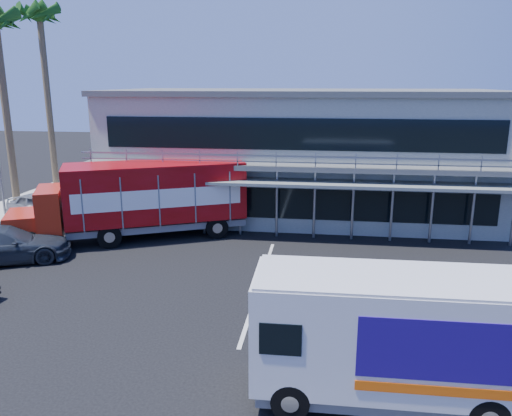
# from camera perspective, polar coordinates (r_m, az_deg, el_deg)

# --- Properties ---
(ground) EXTENTS (120.00, 120.00, 0.00)m
(ground) POSITION_cam_1_polar(r_m,az_deg,el_deg) (17.60, -7.46, -12.06)
(ground) COLOR black
(ground) RESTS_ON ground
(building) EXTENTS (22.40, 12.00, 7.30)m
(building) POSITION_cam_1_polar(r_m,az_deg,el_deg) (30.43, 5.21, 6.44)
(building) COLOR gray
(building) RESTS_ON ground
(palm_f) EXTENTS (2.80, 2.80, 13.25)m
(palm_f) POSITION_cam_1_polar(r_m,az_deg,el_deg) (39.06, -23.41, 18.60)
(palm_f) COLOR brown
(palm_f) RESTS_ON ground
(red_truck) EXTENTS (11.43, 7.10, 3.83)m
(red_truck) POSITION_cam_1_polar(r_m,az_deg,el_deg) (25.68, -13.07, 1.16)
(red_truck) COLOR #AF210E
(red_truck) RESTS_ON ground
(white_van) EXTENTS (6.82, 2.43, 3.31)m
(white_van) POSITION_cam_1_polar(r_m,az_deg,el_deg) (12.96, 15.35, -13.94)
(white_van) COLOR silver
(white_van) RESTS_ON ground
(parked_car_d) EXTENTS (5.93, 4.34, 1.60)m
(parked_car_d) POSITION_cam_1_polar(r_m,az_deg,el_deg) (24.65, -26.85, -3.75)
(parked_car_d) COLOR #2F353E
(parked_car_d) RESTS_ON ground
(parked_car_e) EXTENTS (4.86, 3.26, 1.54)m
(parked_car_e) POSITION_cam_1_polar(r_m,az_deg,el_deg) (31.32, -23.28, 0.17)
(parked_car_e) COLOR gray
(parked_car_e) RESTS_ON ground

